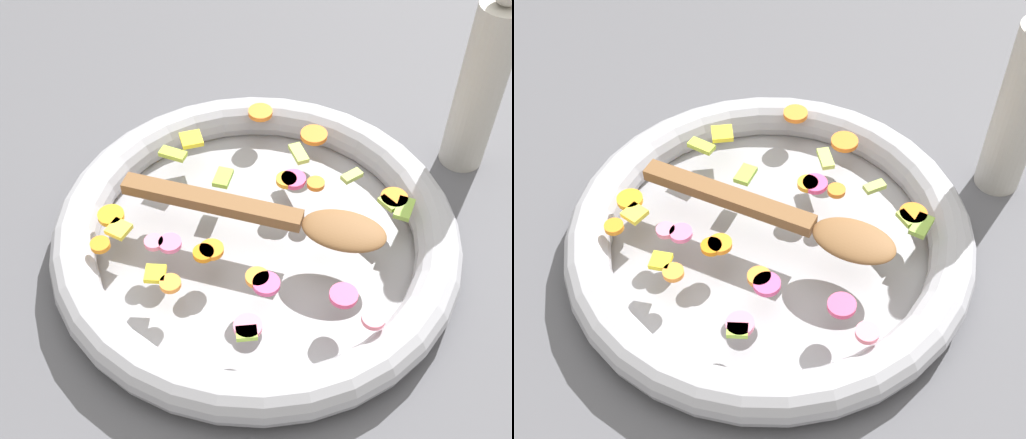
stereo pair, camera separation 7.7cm
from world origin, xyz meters
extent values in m
plane|color=#4C4C51|center=(0.00, 0.00, 0.00)|extent=(4.00, 4.00, 0.00)
cylinder|color=gray|center=(0.00, 0.00, 0.01)|extent=(0.40, 0.40, 0.01)
torus|color=#9E9EA5|center=(0.00, 0.00, 0.03)|extent=(0.45, 0.45, 0.05)
cylinder|color=orange|center=(-0.03, 0.08, 0.05)|extent=(0.02, 0.02, 0.01)
cylinder|color=orange|center=(-0.17, 0.04, 0.05)|extent=(0.03, 0.03, 0.01)
cylinder|color=orange|center=(0.07, -0.10, 0.05)|extent=(0.03, 0.03, 0.01)
cylinder|color=orange|center=(-0.05, 0.05, 0.05)|extent=(0.03, 0.03, 0.01)
cylinder|color=orange|center=(0.00, -0.17, 0.05)|extent=(0.03, 0.03, 0.01)
cylinder|color=orange|center=(0.03, -0.05, 0.05)|extent=(0.03, 0.03, 0.01)
cylinder|color=orange|center=(0.04, -0.06, 0.05)|extent=(0.03, 0.03, 0.01)
cylinder|color=orange|center=(0.08, -0.02, 0.05)|extent=(0.03, 0.03, 0.01)
cylinder|color=orange|center=(-0.04, -0.15, 0.05)|extent=(0.04, 0.04, 0.01)
cylinder|color=orange|center=(0.01, 0.15, 0.05)|extent=(0.04, 0.04, 0.01)
cylinder|color=orange|center=(-0.11, 0.10, 0.05)|extent=(0.04, 0.04, 0.01)
cube|color=#B8D454|center=(-0.09, 0.07, 0.05)|extent=(0.03, 0.02, 0.01)
cube|color=#A3BC50|center=(-0.04, 0.12, 0.05)|extent=(0.02, 0.03, 0.01)
cube|color=#93BD3D|center=(0.14, -0.04, 0.05)|extent=(0.02, 0.02, 0.01)
cube|color=#8CB645|center=(0.02, 0.16, 0.05)|extent=(0.04, 0.03, 0.01)
cube|color=#8AB63C|center=(-0.07, -0.02, 0.05)|extent=(0.03, 0.03, 0.01)
cube|color=#AAC43B|center=(-0.12, -0.07, 0.05)|extent=(0.03, 0.03, 0.01)
cube|color=#A1C042|center=(0.01, 0.15, 0.05)|extent=(0.02, 0.02, 0.01)
cylinder|color=#DB4A85|center=(0.09, -0.01, 0.05)|extent=(0.03, 0.03, 0.01)
cylinder|color=#D63B61|center=(-0.06, -0.09, 0.05)|extent=(0.03, 0.03, 0.01)
cylinder|color=pink|center=(0.15, 0.08, 0.05)|extent=(0.03, 0.03, 0.01)
cylinder|color=#E6447D|center=(-0.05, 0.05, 0.05)|extent=(0.04, 0.04, 0.01)
cylinder|color=pink|center=(0.01, -0.10, 0.05)|extent=(0.03, 0.03, 0.01)
cylinder|color=pink|center=(0.01, -0.11, 0.05)|extent=(0.02, 0.02, 0.01)
cylinder|color=#DC4472|center=(0.12, 0.06, 0.05)|extent=(0.03, 0.03, 0.01)
cylinder|color=pink|center=(0.13, -0.04, 0.05)|extent=(0.03, 0.03, 0.01)
cube|color=yellow|center=(0.05, -0.12, 0.05)|extent=(0.03, 0.03, 0.01)
cube|color=yellow|center=(-0.14, -0.05, 0.05)|extent=(0.03, 0.03, 0.01)
cube|color=yellow|center=(-0.02, -0.15, 0.05)|extent=(0.03, 0.03, 0.01)
cube|color=brown|center=(-0.02, -0.04, 0.06)|extent=(0.12, 0.19, 0.01)
ellipsoid|color=brown|center=(0.05, 0.08, 0.06)|extent=(0.09, 0.11, 0.01)
cylinder|color=#B2ADA3|center=(-0.09, 0.29, 0.11)|extent=(0.05, 0.05, 0.22)
camera|label=1|loc=(0.50, -0.12, 0.63)|focal=50.00mm
camera|label=2|loc=(0.51, -0.04, 0.63)|focal=50.00mm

